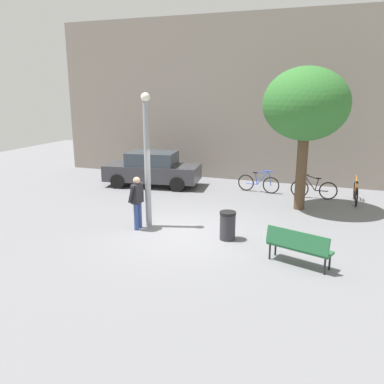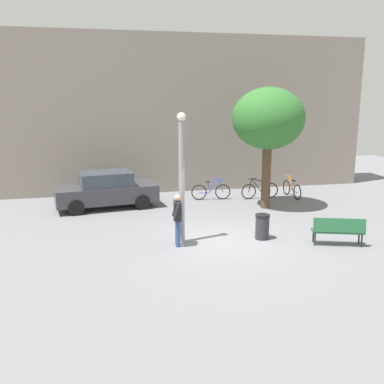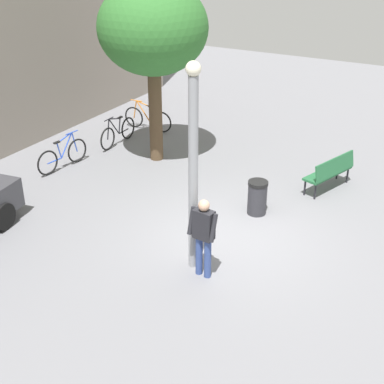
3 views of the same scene
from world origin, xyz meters
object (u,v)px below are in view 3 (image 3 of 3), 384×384
Objects in this scene: bicycle_blue at (63,156)px; bicycle_orange at (148,119)px; park_bench at (331,171)px; trash_bin at (257,197)px; bicycle_black at (118,133)px; plaza_tree at (153,29)px; lamppost at (193,164)px; person_by_lamppost at (203,233)px.

bicycle_orange is at bearing -4.91° from bicycle_blue.
bicycle_orange is (1.52, 6.65, -0.16)m from park_bench.
park_bench is 2.40m from trash_bin.
bicycle_blue is (-2.26, 0.25, 0.00)m from bicycle_black.
plaza_tree is 5.37m from trash_bin.
bicycle_blue reaches higher than trash_bin.
bicycle_black is 1.00× the size of bicycle_orange.
plaza_tree is 3.76m from bicycle_black.
lamppost is at bearing 163.50° from park_bench.
person_by_lamppost is 0.93× the size of bicycle_blue.
bicycle_black is 2.28m from bicycle_blue.
bicycle_black is (0.39, 1.68, -3.34)m from plaza_tree.
plaza_tree is at bearing 94.98° from park_bench.
bicycle_blue is at bearing 92.05° from trash_bin.
bicycle_blue is at bearing 173.65° from bicycle_black.
plaza_tree reaches higher than trash_bin.
person_by_lamppost is 0.92× the size of bicycle_black.
bicycle_orange is (1.96, 1.61, -3.34)m from plaza_tree.
person_by_lamppost is at bearing -114.29° from bicycle_blue.
lamppost is at bearing -131.62° from bicycle_black.
lamppost is 4.97× the size of trash_bin.
bicycle_black reaches higher than park_bench.
park_bench is 0.33× the size of plaza_tree.
lamppost is at bearing 58.40° from person_by_lamppost.
park_bench is at bearing -102.88° from bicycle_orange.
bicycle_orange is (1.57, -0.08, 0.00)m from bicycle_black.
person_by_lamppost is 5.11m from park_bench.
lamppost is 6.36m from bicycle_blue.
park_bench is (4.76, -1.41, -1.70)m from lamppost.
person_by_lamppost is 0.92× the size of bicycle_orange.
park_bench is 6.72m from bicycle_black.
bicycle_blue is 1.00× the size of bicycle_orange.
park_bench reaches higher than trash_bin.
bicycle_orange is at bearing 40.65° from person_by_lamppost.
trash_bin is (-2.10, 1.15, -0.12)m from park_bench.
park_bench is at bearing -12.13° from person_by_lamppost.
lamppost is 5.25m from park_bench.
park_bench is at bearing -85.02° from plaza_tree.
plaza_tree is (4.33, 3.63, 1.48)m from lamppost.
plaza_tree is (4.54, 3.97, 2.76)m from person_by_lamppost.
plaza_tree is at bearing 66.88° from trash_bin.
lamppost reaches higher than person_by_lamppost.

